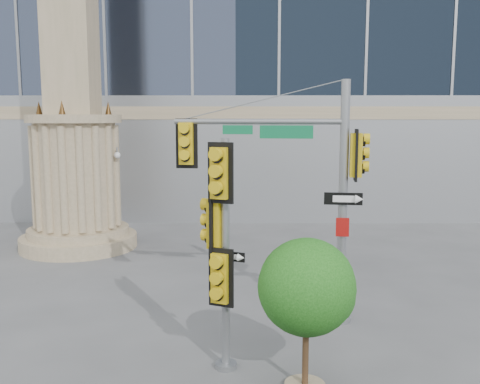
{
  "coord_description": "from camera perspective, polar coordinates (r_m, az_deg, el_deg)",
  "views": [
    {
      "loc": [
        0.34,
        -11.17,
        5.02
      ],
      "look_at": [
        0.27,
        2.0,
        3.16
      ],
      "focal_mm": 40.0,
      "sensor_mm": 36.0,
      "label": 1
    }
  ],
  "objects": [
    {
      "name": "main_signal_pole",
      "position": [
        12.96,
        6.29,
        1.9
      ],
      "size": [
        4.54,
        1.03,
        5.89
      ],
      "rotation": [
        0.0,
        0.0,
        -0.14
      ],
      "color": "slate",
      "rests_on": "ground"
    },
    {
      "name": "street_tree",
      "position": [
        9.97,
        7.31,
        -10.41
      ],
      "size": [
        1.83,
        1.79,
        2.85
      ],
      "color": "gray",
      "rests_on": "ground"
    },
    {
      "name": "secondary_signal_pole",
      "position": [
        10.37,
        -2.06,
        -4.83
      ],
      "size": [
        0.79,
        0.77,
        4.62
      ],
      "rotation": [
        0.0,
        0.0,
        -0.39
      ],
      "color": "slate",
      "rests_on": "ground"
    },
    {
      "name": "ground",
      "position": [
        12.25,
        -1.35,
        -16.16
      ],
      "size": [
        120.0,
        120.0,
        0.0
      ],
      "primitive_type": "plane",
      "color": "#545456",
      "rests_on": "ground"
    },
    {
      "name": "monument",
      "position": [
        21.15,
        -17.36,
        9.01
      ],
      "size": [
        4.4,
        4.4,
        16.6
      ],
      "color": "gray",
      "rests_on": "ground"
    }
  ]
}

